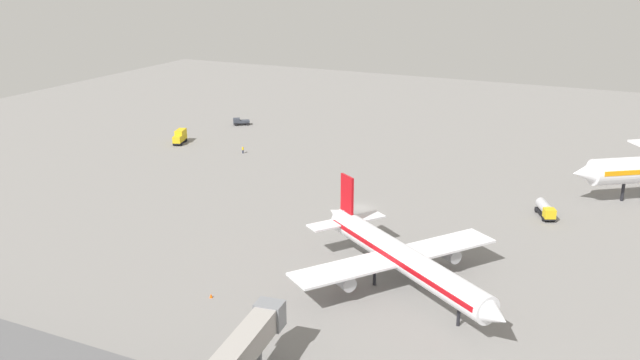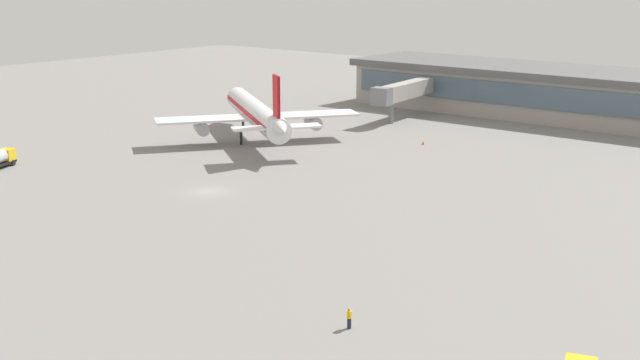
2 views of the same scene
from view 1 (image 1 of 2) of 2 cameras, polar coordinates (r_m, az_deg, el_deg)
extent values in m
plane|color=gray|center=(125.66, 3.35, -2.30)|extent=(288.00, 288.00, 0.00)
cube|color=#4C6070|center=(77.49, -23.41, -13.61)|extent=(71.84, 0.30, 3.94)
cylinder|color=white|center=(94.85, 7.00, -6.53)|extent=(29.41, 22.39, 3.68)
cone|color=white|center=(82.76, 14.38, -10.88)|extent=(5.03, 4.98, 3.50)
cone|color=white|center=(108.34, 1.48, -2.87)|extent=(5.46, 5.07, 2.94)
cube|color=red|center=(94.74, 7.01, -6.38)|extent=(28.36, 21.68, 0.66)
cube|color=white|center=(96.23, 6.41, -6.37)|extent=(22.79, 29.01, 0.33)
cylinder|color=#A5A8AD|center=(101.80, 10.50, -5.95)|extent=(4.72, 4.17, 2.02)
cylinder|color=#A5A8AD|center=(92.31, 1.82, -8.26)|extent=(4.72, 4.17, 2.02)
cube|color=white|center=(106.19, 2.24, -3.43)|extent=(9.81, 12.10, 0.27)
cube|color=red|center=(104.65, 2.27, -1.18)|extent=(2.85, 2.19, 5.89)
cylinder|color=black|center=(88.15, 11.47, -11.08)|extent=(0.44, 0.44, 2.58)
cylinder|color=black|center=(99.72, 7.41, -7.25)|extent=(0.44, 0.44, 2.58)
cylinder|color=black|center=(96.61, 4.56, -8.02)|extent=(0.44, 0.44, 2.58)
cone|color=white|center=(134.79, 21.22, 0.56)|extent=(6.76, 6.70, 4.70)
cylinder|color=black|center=(140.39, 23.91, -0.92)|extent=(0.59, 0.59, 3.47)
cube|color=black|center=(171.94, -11.59, 3.18)|extent=(3.52, 5.91, 0.30)
cube|color=gold|center=(169.97, -11.81, 3.32)|extent=(2.36, 2.30, 1.60)
cube|color=#3F596B|center=(169.15, -11.91, 3.36)|extent=(1.54, 0.56, 0.90)
cube|color=gold|center=(172.41, -11.52, 3.72)|extent=(2.97, 4.20, 2.60)
cylinder|color=black|center=(169.88, -11.49, 2.95)|extent=(0.53, 0.85, 0.80)
cylinder|color=black|center=(170.51, -12.10, 2.97)|extent=(0.53, 0.85, 0.80)
cylinder|color=black|center=(173.47, -11.08, 3.29)|extent=(0.53, 0.85, 0.80)
cylinder|color=black|center=(174.07, -11.68, 3.30)|extent=(0.53, 0.85, 0.80)
cube|color=black|center=(127.27, 18.24, -2.69)|extent=(4.34, 6.52, 0.30)
cube|color=gold|center=(124.95, 18.58, -2.64)|extent=(2.48, 2.43, 1.60)
cube|color=#3F596B|center=(124.12, 18.70, -2.64)|extent=(1.49, 0.74, 0.90)
cylinder|color=#B7B7BC|center=(127.73, 18.17, -2.10)|extent=(3.51, 4.84, 1.80)
cylinder|color=black|center=(125.65, 18.93, -3.10)|extent=(0.60, 0.85, 0.80)
cylinder|color=black|center=(125.08, 18.10, -3.11)|extent=(0.60, 0.85, 0.80)
cylinder|color=black|center=(129.58, 18.36, -2.40)|extent=(0.60, 0.85, 0.80)
cylinder|color=black|center=(129.02, 17.55, -2.41)|extent=(0.60, 0.85, 0.80)
cube|color=black|center=(188.63, -6.57, 4.74)|extent=(4.70, 4.06, 0.30)
cube|color=#333842|center=(188.41, -6.97, 4.95)|extent=(2.56, 2.59, 1.20)
cube|color=#3F596B|center=(188.33, -7.22, 5.01)|extent=(0.97, 1.36, 0.67)
cube|color=#333842|center=(188.57, -6.30, 4.89)|extent=(3.22, 3.04, 0.60)
cylinder|color=black|center=(187.69, -7.02, 4.61)|extent=(0.83, 0.70, 0.80)
cylinder|color=black|center=(189.53, -7.04, 4.74)|extent=(0.83, 0.70, 0.80)
cylinder|color=black|center=(187.81, -6.08, 4.66)|extent=(0.83, 0.70, 0.80)
cylinder|color=black|center=(189.66, -6.11, 4.79)|extent=(0.83, 0.70, 0.80)
cylinder|color=#1E2338|center=(160.98, -6.44, 2.37)|extent=(0.45, 0.45, 0.85)
cylinder|color=yellow|center=(160.78, -6.45, 2.62)|extent=(0.54, 0.54, 0.60)
sphere|color=tan|center=(160.67, -6.45, 2.76)|extent=(0.22, 0.22, 0.22)
cylinder|color=yellow|center=(161.01, -6.47, 2.65)|extent=(0.10, 0.10, 0.54)
cylinder|color=yellow|center=(160.56, -6.43, 2.60)|extent=(0.10, 0.10, 0.54)
cube|color=#9E9993|center=(71.58, -7.22, -14.62)|extent=(4.64, 17.26, 2.80)
cylinder|color=slate|center=(77.90, -5.19, -14.46)|extent=(0.90, 0.90, 3.80)
cube|color=slate|center=(79.01, -4.21, -11.14)|extent=(3.39, 2.76, 3.08)
cone|color=#EA590C|center=(94.54, -9.07, -9.49)|extent=(0.44, 0.44, 0.60)
camera|label=2|loc=(217.19, -8.33, 13.50)|focal=48.63mm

